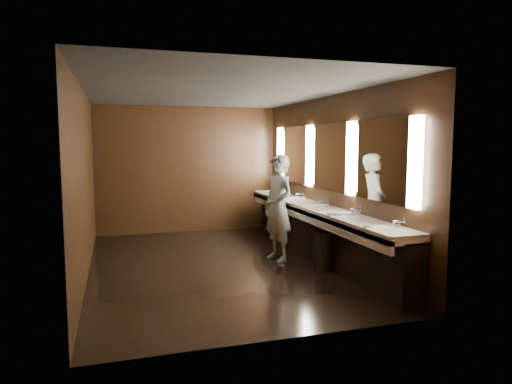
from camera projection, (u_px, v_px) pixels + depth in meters
floor at (218, 265)px, 7.48m from camera, size 6.00×6.00×0.00m
ceiling at (216, 91)px, 7.19m from camera, size 4.00×6.00×0.02m
wall_back at (188, 170)px, 10.19m from camera, size 4.00×0.02×2.80m
wall_front at (282, 203)px, 4.49m from camera, size 4.00×0.02×2.80m
wall_left at (85, 183)px, 6.75m from camera, size 0.02×6.00×2.80m
wall_right at (329, 177)px, 7.92m from camera, size 0.02×6.00×2.80m
sink_counter at (318, 229)px, 7.96m from camera, size 0.55×5.40×1.01m
mirror_band at (329, 157)px, 7.88m from camera, size 0.06×5.03×1.15m
person at (278, 208)px, 7.70m from camera, size 0.58×0.75×1.80m
trash_bin at (325, 250)px, 7.20m from camera, size 0.49×0.49×0.62m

